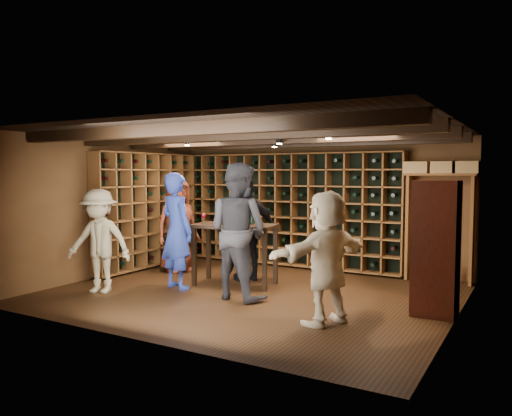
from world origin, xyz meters
The scene contains 13 objects.
ground centered at (0.00, 0.00, 0.00)m, with size 6.00×6.00×0.00m, color #311D0D.
room_shell centered at (0.00, 0.05, 2.42)m, with size 6.00×6.00×6.00m.
wine_rack_back centered at (-0.52, 2.33, 1.15)m, with size 4.65×0.30×2.20m.
wine_rack_left centered at (-2.83, 0.82, 1.15)m, with size 0.30×2.65×2.20m.
crate_shelf centered at (2.41, 2.32, 1.57)m, with size 1.20×0.32×2.07m.
display_cabinet centered at (2.71, 0.20, 0.86)m, with size 0.55×0.50×1.75m.
man_blue_shirt centered at (-1.20, -0.29, 0.94)m, with size 0.69×0.45×1.88m, color navy.
man_grey_suit centered at (-0.01, -0.34, 1.01)m, with size 0.98×0.77×2.02m, color black.
guest_red_floral centered at (-2.08, 0.82, 0.89)m, with size 0.87×0.56×1.77m, color maroon.
guest_woman_black centered at (-0.51, 0.79, 0.89)m, with size 1.05×0.44×1.79m, color black.
guest_khaki centered at (-2.10, -1.10, 0.81)m, with size 1.05×0.60×1.62m, color #9A8D6A.
guest_beige centered at (1.61, -0.87, 0.83)m, with size 1.55×0.49×1.67m, color #BFAD8C.
tasting_table centered at (-0.53, 0.40, 0.89)m, with size 1.45×0.90×1.30m.
Camera 1 is at (3.89, -6.60, 1.88)m, focal length 35.00 mm.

